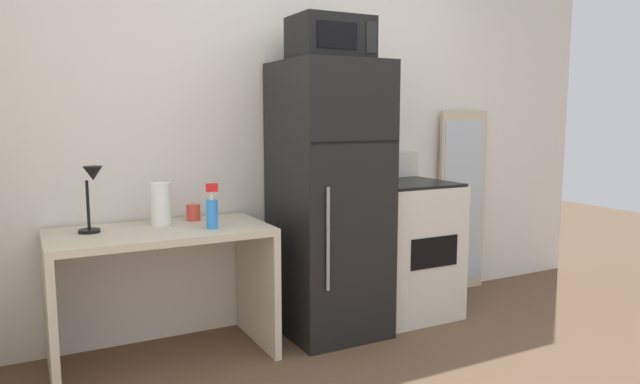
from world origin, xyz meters
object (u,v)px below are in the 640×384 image
(refrigerator, at_px, (329,199))
(microwave, at_px, (331,39))
(desk, at_px, (161,269))
(coffee_mug, at_px, (193,213))
(oven_range, at_px, (406,247))
(desk_lamp, at_px, (92,188))
(leaning_mirror, at_px, (462,201))
(spray_bottle, at_px, (212,211))
(paper_towel_roll, at_px, (161,204))

(refrigerator, bearing_deg, microwave, -89.69)
(desk, relative_size, coffee_mug, 12.32)
(coffee_mug, bearing_deg, oven_range, -6.10)
(desk_lamp, distance_m, refrigerator, 1.38)
(desk, relative_size, refrigerator, 0.69)
(oven_range, distance_m, leaning_mirror, 0.80)
(desk, xyz_separation_m, desk_lamp, (-0.33, 0.06, 0.47))
(spray_bottle, bearing_deg, desk, 154.53)
(microwave, bearing_deg, desk, 177.80)
(desk_lamp, distance_m, spray_bottle, 0.63)
(desk, height_order, leaning_mirror, leaning_mirror)
(paper_towel_roll, height_order, microwave, microwave)
(desk, relative_size, leaning_mirror, 0.84)
(oven_range, bearing_deg, microwave, -175.19)
(leaning_mirror, bearing_deg, desk_lamp, -175.53)
(coffee_mug, relative_size, refrigerator, 0.06)
(microwave, bearing_deg, spray_bottle, -173.94)
(paper_towel_roll, xyz_separation_m, leaning_mirror, (2.35, 0.16, -0.17))
(desk_lamp, bearing_deg, oven_range, -1.24)
(oven_range, bearing_deg, refrigerator, -177.12)
(paper_towel_roll, relative_size, coffee_mug, 2.53)
(refrigerator, relative_size, microwave, 3.67)
(spray_bottle, distance_m, coffee_mug, 0.29)
(refrigerator, distance_m, leaning_mirror, 1.38)
(desk, relative_size, microwave, 2.54)
(spray_bottle, xyz_separation_m, oven_range, (1.41, 0.14, -0.38))
(refrigerator, bearing_deg, paper_towel_roll, 172.83)
(desk, xyz_separation_m, microwave, (1.04, -0.04, 1.29))
(desk_lamp, xyz_separation_m, leaning_mirror, (2.71, 0.21, -0.29))
(paper_towel_roll, relative_size, leaning_mirror, 0.17)
(coffee_mug, bearing_deg, desk, -144.74)
(desk, relative_size, oven_range, 1.06)
(desk, xyz_separation_m, oven_range, (1.67, 0.01, -0.06))
(desk_lamp, bearing_deg, leaning_mirror, 4.47)
(microwave, bearing_deg, oven_range, 4.81)
(oven_range, bearing_deg, coffee_mug, 173.90)
(refrigerator, bearing_deg, oven_range, 2.88)
(refrigerator, bearing_deg, desk, 178.97)
(spray_bottle, height_order, leaning_mirror, leaning_mirror)
(desk, height_order, refrigerator, refrigerator)
(oven_range, relative_size, leaning_mirror, 0.79)
(coffee_mug, bearing_deg, paper_towel_roll, -163.89)
(leaning_mirror, bearing_deg, desk, -173.58)
(desk, distance_m, leaning_mirror, 2.40)
(refrigerator, xyz_separation_m, oven_range, (0.62, 0.03, -0.38))
(paper_towel_roll, distance_m, coffee_mug, 0.22)
(spray_bottle, bearing_deg, refrigerator, 7.59)
(coffee_mug, xyz_separation_m, refrigerator, (0.81, -0.18, 0.05))
(spray_bottle, bearing_deg, paper_towel_roll, 134.14)
(paper_towel_roll, xyz_separation_m, oven_range, (1.63, -0.10, -0.40))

